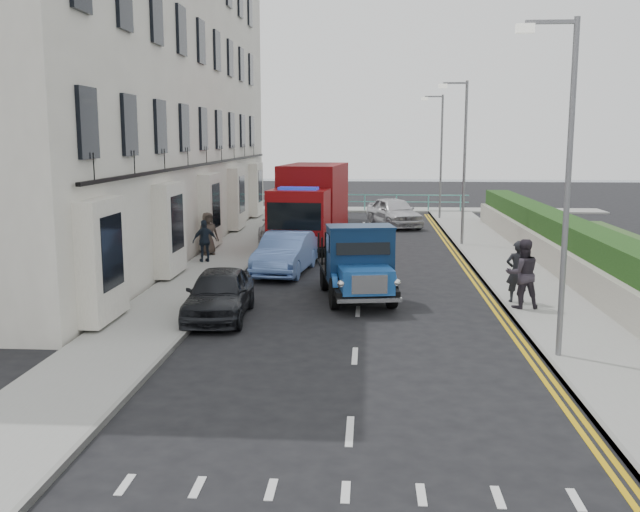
{
  "coord_description": "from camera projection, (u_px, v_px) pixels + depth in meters",
  "views": [
    {
      "loc": [
        0.26,
        -16.82,
        4.66
      ],
      "look_at": [
        -1.08,
        2.68,
        1.4
      ],
      "focal_mm": 40.0,
      "sensor_mm": 36.0,
      "label": 1
    }
  ],
  "objects": [
    {
      "name": "parked_car_rear",
      "position": [
        285.0,
        225.0,
        32.82
      ],
      "size": [
        1.95,
        4.77,
        1.38
      ],
      "primitive_type": "imported",
      "rotation": [
        0.0,
        0.0,
        -0.0
      ],
      "color": "silver",
      "rests_on": "ground"
    },
    {
      "name": "parked_car_front",
      "position": [
        219.0,
        293.0,
        18.53
      ],
      "size": [
        1.68,
        3.88,
        1.3
      ],
      "primitive_type": "imported",
      "rotation": [
        0.0,
        0.0,
        0.04
      ],
      "color": "black",
      "rests_on": "ground"
    },
    {
      "name": "seafront_railing",
      "position": [
        365.0,
        203.0,
        44.99
      ],
      "size": [
        13.0,
        0.08,
        1.11
      ],
      "color": "#59B2A5",
      "rests_on": "ground"
    },
    {
      "name": "pavement_east",
      "position": [
        507.0,
        266.0,
        25.83
      ],
      "size": [
        2.6,
        38.0,
        0.12
      ],
      "primitive_type": "cube",
      "color": "gray",
      "rests_on": "ground"
    },
    {
      "name": "seafront_car_right",
      "position": [
        394.0,
        212.0,
        37.52
      ],
      "size": [
        3.24,
        4.88,
        1.54
      ],
      "primitive_type": "imported",
      "rotation": [
        0.0,
        0.0,
        0.34
      ],
      "color": "silver",
      "rests_on": "ground"
    },
    {
      "name": "parked_car_mid",
      "position": [
        285.0,
        253.0,
        24.64
      ],
      "size": [
        1.99,
        4.43,
        1.41
      ],
      "primitive_type": "imported",
      "rotation": [
        0.0,
        0.0,
        -0.12
      ],
      "color": "#6388D5",
      "rests_on": "ground"
    },
    {
      "name": "promenade",
      "position": [
        365.0,
        210.0,
        45.87
      ],
      "size": [
        30.0,
        2.5,
        0.12
      ],
      "primitive_type": "cube",
      "color": "gray",
      "rests_on": "ground"
    },
    {
      "name": "red_lorry",
      "position": [
        311.0,
        205.0,
        29.86
      ],
      "size": [
        2.92,
        6.92,
        3.53
      ],
      "rotation": [
        0.0,
        0.0,
        -0.1
      ],
      "color": "black",
      "rests_on": "ground"
    },
    {
      "name": "lamp_near",
      "position": [
        563.0,
        171.0,
        14.43
      ],
      "size": [
        1.23,
        0.18,
        7.0
      ],
      "color": "slate",
      "rests_on": "ground"
    },
    {
      "name": "sea_plane",
      "position": [
        367.0,
        181.0,
        76.38
      ],
      "size": [
        120.0,
        120.0,
        0.0
      ],
      "primitive_type": "plane",
      "color": "slate",
      "rests_on": "ground"
    },
    {
      "name": "lamp_mid",
      "position": [
        462.0,
        153.0,
        30.17
      ],
      "size": [
        1.23,
        0.18,
        7.0
      ],
      "color": "slate",
      "rests_on": "ground"
    },
    {
      "name": "pavement_west",
      "position": [
        221.0,
        262.0,
        26.54
      ],
      "size": [
        2.4,
        38.0,
        0.12
      ],
      "primitive_type": "cube",
      "color": "gray",
      "rests_on": "ground"
    },
    {
      "name": "pedestrian_east_near",
      "position": [
        517.0,
        271.0,
        19.77
      ],
      "size": [
        0.66,
        0.46,
        1.73
      ],
      "primitive_type": "imported",
      "rotation": [
        0.0,
        0.0,
        3.22
      ],
      "color": "black",
      "rests_on": "pavement_east"
    },
    {
      "name": "seafront_car_left",
      "position": [
        299.0,
        213.0,
        38.26
      ],
      "size": [
        3.26,
        4.97,
        1.27
      ],
      "primitive_type": "imported",
      "rotation": [
        0.0,
        0.0,
        2.87
      ],
      "color": "black",
      "rests_on": "ground"
    },
    {
      "name": "pedestrian_east_far",
      "position": [
        523.0,
        274.0,
        19.07
      ],
      "size": [
        0.98,
        0.8,
        1.87
      ],
      "primitive_type": "imported",
      "rotation": [
        0.0,
        0.0,
        3.25
      ],
      "color": "#302A33",
      "rests_on": "pavement_east"
    },
    {
      "name": "pedestrian_west_far",
      "position": [
        208.0,
        234.0,
        27.8
      ],
      "size": [
        0.97,
        0.89,
        1.66
      ],
      "primitive_type": "imported",
      "rotation": [
        0.0,
        0.0,
        0.58
      ],
      "color": "#3D332C",
      "rests_on": "pavement_west"
    },
    {
      "name": "bedford_lorry",
      "position": [
        359.0,
        267.0,
        20.25
      ],
      "size": [
        2.52,
        4.82,
        2.18
      ],
      "rotation": [
        0.0,
        0.0,
        0.17
      ],
      "color": "black",
      "rests_on": "ground"
    },
    {
      "name": "terrace_west",
      "position": [
        136.0,
        76.0,
        29.59
      ],
      "size": [
        6.31,
        30.2,
        14.25
      ],
      "color": "white",
      "rests_on": "ground"
    },
    {
      "name": "lamp_far",
      "position": [
        439.0,
        149.0,
        40.01
      ],
      "size": [
        1.23,
        0.18,
        7.0
      ],
      "color": "slate",
      "rests_on": "ground"
    },
    {
      "name": "ground",
      "position": [
        357.0,
        331.0,
        17.34
      ],
      "size": [
        120.0,
        120.0,
        0.0
      ],
      "primitive_type": "plane",
      "color": "black",
      "rests_on": "ground"
    },
    {
      "name": "garden_east",
      "position": [
        562.0,
        243.0,
        25.56
      ],
      "size": [
        1.45,
        28.0,
        1.75
      ],
      "color": "#B2AD9E",
      "rests_on": "ground"
    },
    {
      "name": "pedestrian_west_near",
      "position": [
        205.0,
        241.0,
        26.23
      ],
      "size": [
        0.98,
        0.76,
        1.55
      ],
      "primitive_type": "imported",
      "rotation": [
        0.0,
        0.0,
        3.63
      ],
      "color": "#1A2330",
      "rests_on": "pavement_west"
    }
  ]
}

